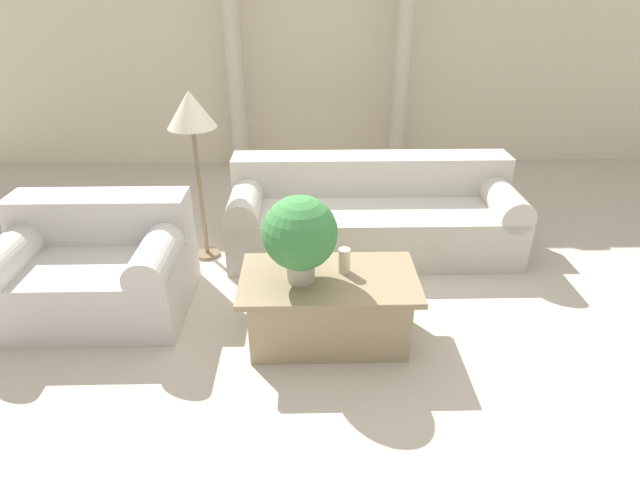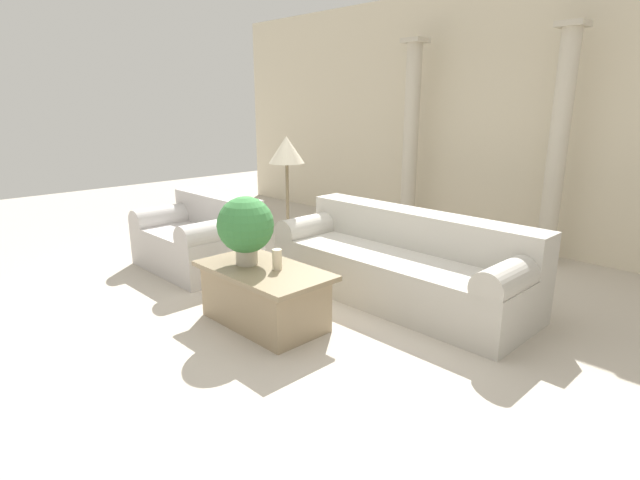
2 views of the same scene
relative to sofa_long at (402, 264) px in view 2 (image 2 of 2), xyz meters
name	(u,v)px [view 2 (image 2 of 2)]	position (x,y,z in m)	size (l,w,h in m)	color
ground_plane	(306,314)	(-0.34, -0.91, -0.33)	(16.00, 16.00, 0.00)	#BCB2A3
wall_back	(502,118)	(-0.34, 2.41, 1.27)	(10.00, 0.06, 3.20)	beige
sofa_long	(402,264)	(0.00, 0.00, 0.00)	(2.49, 0.92, 0.79)	#B7B2A8
loveseat	(200,237)	(-2.12, -0.87, 0.01)	(1.30, 0.92, 0.79)	beige
coffee_table	(264,295)	(-0.44, -1.29, -0.08)	(1.16, 0.64, 0.48)	#998466
potted_plant	(246,226)	(-0.62, -1.32, 0.48)	(0.47, 0.47, 0.57)	#B2A893
pillar_candle	(277,259)	(-0.33, -1.23, 0.24)	(0.08, 0.08, 0.17)	beige
floor_lamp	(287,155)	(-1.47, -0.13, 0.91)	(0.39, 0.39, 1.44)	brown
column_left	(411,139)	(-1.40, 2.01, 0.99)	(0.28, 0.28, 2.59)	beige
column_right	(558,147)	(0.53, 2.01, 0.99)	(0.28, 0.28, 2.59)	beige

